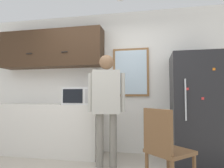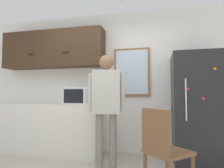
% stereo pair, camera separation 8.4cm
% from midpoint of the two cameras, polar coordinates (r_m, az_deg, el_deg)
% --- Properties ---
extents(back_wall, '(6.00, 0.06, 2.70)m').
position_cam_midpoint_polar(back_wall, '(3.91, 0.42, 0.73)').
color(back_wall, white).
rests_on(back_wall, ground_plane).
extents(counter, '(2.09, 0.63, 0.91)m').
position_cam_midpoint_polar(counter, '(4.04, -17.27, -11.95)').
color(counter, silver).
rests_on(counter, ground_plane).
extents(upper_cabinets, '(2.09, 0.37, 0.73)m').
position_cam_midpoint_polar(upper_cabinets, '(4.22, -15.93, 9.40)').
color(upper_cabinets, '#3D2819').
extents(microwave, '(0.50, 0.38, 0.30)m').
position_cam_midpoint_polar(microwave, '(3.60, -8.48, -3.42)').
color(microwave, white).
rests_on(microwave, counter).
extents(person, '(0.56, 0.28, 1.70)m').
position_cam_midpoint_polar(person, '(3.05, -0.82, -3.99)').
color(person, gray).
rests_on(person, ground_plane).
extents(refrigerator, '(0.73, 0.72, 1.75)m').
position_cam_midpoint_polar(refrigerator, '(3.49, 23.62, -6.31)').
color(refrigerator, '#232326').
rests_on(refrigerator, ground_plane).
extents(chair, '(0.59, 0.59, 0.93)m').
position_cam_midpoint_polar(chair, '(2.31, 15.39, -16.98)').
color(chair, brown).
rests_on(chair, ground_plane).
extents(window, '(0.68, 0.05, 0.92)m').
position_cam_midpoint_polar(window, '(3.82, 6.32, 3.37)').
color(window, olive).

